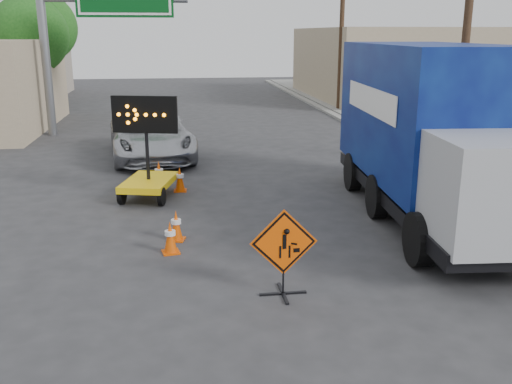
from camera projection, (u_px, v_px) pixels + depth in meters
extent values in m
plane|color=#2D2D30|center=(262.00, 331.00, 8.48)|extent=(100.00, 100.00, 0.00)
cube|color=gray|center=(379.00, 138.00, 23.73)|extent=(0.40, 60.00, 0.12)
cube|color=gray|center=(432.00, 136.00, 24.03)|extent=(4.00, 60.00, 0.15)
cube|color=tan|center=(387.00, 64.00, 38.20)|extent=(10.00, 14.00, 4.60)
cylinder|color=slate|center=(45.00, 55.00, 23.87)|extent=(0.36, 0.36, 6.80)
cylinder|color=slate|center=(115.00, 0.00, 23.68)|extent=(6.00, 0.20, 0.20)
cylinder|color=slate|center=(37.00, 29.00, 30.94)|extent=(0.44, 0.44, 9.00)
cylinder|color=#3E2A1A|center=(467.00, 26.00, 17.87)|extent=(0.26, 0.26, 9.00)
cylinder|color=#3E2A1A|center=(342.00, 29.00, 31.22)|extent=(0.26, 0.26, 9.00)
cylinder|color=#3E2A1A|center=(35.00, 89.00, 27.96)|extent=(0.28, 0.28, 3.25)
sphere|color=#1A4D16|center=(29.00, 35.00, 27.28)|extent=(3.71, 3.71, 3.71)
cylinder|color=#3E2A1A|center=(48.00, 74.00, 35.42)|extent=(0.28, 0.28, 3.58)
sphere|color=#1A4D16|center=(43.00, 27.00, 34.66)|extent=(4.10, 4.10, 4.10)
cube|color=black|center=(283.00, 293.00, 9.66)|extent=(0.81, 0.06, 0.04)
cube|color=black|center=(283.00, 293.00, 9.66)|extent=(0.06, 0.81, 0.04)
cylinder|color=black|center=(283.00, 277.00, 9.58)|extent=(0.03, 0.03, 0.63)
cube|color=#DF4B04|center=(284.00, 242.00, 9.41)|extent=(1.14, 0.02, 1.14)
cube|color=black|center=(284.00, 242.00, 9.41)|extent=(1.06, 0.01, 1.06)
cube|color=yellow|center=(149.00, 182.00, 15.22)|extent=(1.58, 2.14, 0.17)
cylinder|color=black|center=(147.00, 142.00, 14.92)|extent=(0.10, 0.10, 2.11)
cube|color=black|center=(145.00, 114.00, 14.73)|extent=(1.69, 0.52, 0.96)
imported|color=#B0B2B7|center=(151.00, 135.00, 20.08)|extent=(3.37, 6.12, 1.62)
cube|color=black|center=(430.00, 194.00, 13.40)|extent=(3.13, 8.55, 0.31)
cube|color=#060A4C|center=(421.00, 111.00, 13.71)|extent=(3.10, 6.68, 3.14)
cube|color=#DF4B04|center=(171.00, 252.00, 11.50)|extent=(0.39, 0.39, 0.03)
cone|color=#DF4B04|center=(170.00, 236.00, 11.41)|extent=(0.26, 0.26, 0.64)
cylinder|color=silver|center=(170.00, 233.00, 11.39)|extent=(0.22, 0.22, 0.09)
cube|color=#DF4B04|center=(177.00, 239.00, 12.20)|extent=(0.41, 0.41, 0.03)
cone|color=#DF4B04|center=(176.00, 225.00, 12.11)|extent=(0.26, 0.26, 0.63)
cylinder|color=silver|center=(176.00, 221.00, 12.09)|extent=(0.21, 0.21, 0.09)
cube|color=#DF4B04|center=(180.00, 191.00, 15.98)|extent=(0.36, 0.36, 0.03)
cone|color=#DF4B04|center=(180.00, 179.00, 15.89)|extent=(0.27, 0.27, 0.66)
cylinder|color=silver|center=(180.00, 176.00, 15.86)|extent=(0.22, 0.22, 0.10)
cube|color=#DF4B04|center=(160.00, 186.00, 16.43)|extent=(0.48, 0.48, 0.03)
cone|color=#DF4B04|center=(159.00, 174.00, 16.33)|extent=(0.30, 0.30, 0.72)
cylinder|color=silver|center=(159.00, 171.00, 16.30)|extent=(0.24, 0.24, 0.11)
cube|color=#DF4B04|center=(159.00, 165.00, 19.10)|extent=(0.34, 0.34, 0.03)
cone|color=#DF4B04|center=(159.00, 155.00, 19.02)|extent=(0.26, 0.26, 0.62)
cylinder|color=silver|center=(159.00, 153.00, 19.00)|extent=(0.21, 0.21, 0.09)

